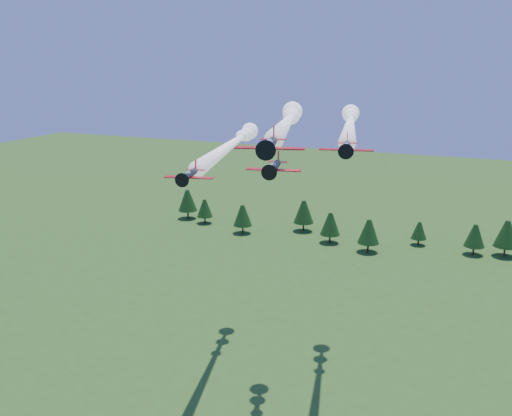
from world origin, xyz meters
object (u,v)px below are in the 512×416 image
at_px(plane_lead, 288,121).
at_px(plane_right, 350,123).
at_px(plane_slot, 274,167).
at_px(plane_left, 233,143).

relative_size(plane_lead, plane_right, 0.87).
xyz_separation_m(plane_right, plane_slot, (-6.05, -23.52, -4.49)).
bearing_deg(plane_slot, plane_lead, 83.36).
bearing_deg(plane_left, plane_lead, -51.36).
bearing_deg(plane_slot, plane_left, 117.58).
xyz_separation_m(plane_left, plane_right, (22.25, 3.34, 4.60)).
distance_m(plane_lead, plane_slot, 9.91).
height_order(plane_right, plane_slot, plane_right).
bearing_deg(plane_lead, plane_right, 52.58).
height_order(plane_lead, plane_right, plane_lead).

